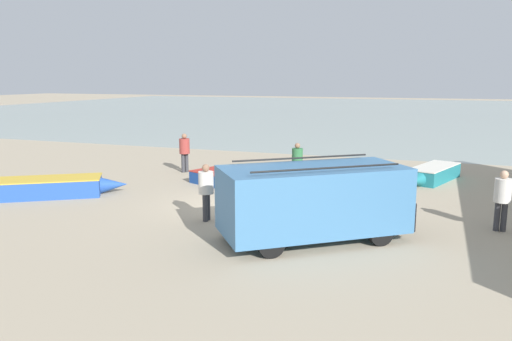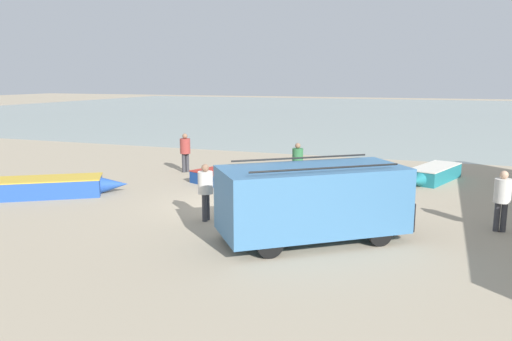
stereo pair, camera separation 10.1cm
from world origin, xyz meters
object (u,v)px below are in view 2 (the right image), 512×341
object	(u,v)px
fishing_rowboat_1	(43,187)
fishing_rowboat_2	(433,174)
fisherman_0	(185,149)
fisherman_3	(206,187)
fisherman_1	(298,159)
fisherman_2	(502,195)
parked_van	(313,199)
fishing_rowboat_0	(228,179)

from	to	relation	value
fishing_rowboat_1	fishing_rowboat_2	world-z (taller)	fishing_rowboat_1
fisherman_0	fisherman_3	xyz separation A→B (m)	(4.48, -7.00, -0.03)
fisherman_0	fisherman_3	bearing A→B (deg)	158.26
fishing_rowboat_1	fishing_rowboat_2	bearing A→B (deg)	-2.60
fishing_rowboat_2	fisherman_0	xyz separation A→B (m)	(-10.98, -1.82, 0.78)
fisherman_1	fisherman_2	xyz separation A→B (m)	(7.29, -4.40, 0.04)
fisherman_0	fisherman_2	size ratio (longest dim) A/B	1.02
fishing_rowboat_2	fisherman_2	xyz separation A→B (m)	(1.95, -6.89, 0.75)
parked_van	fisherman_1	size ratio (longest dim) A/B	3.08
fishing_rowboat_0	fisherman_2	xyz separation A→B (m)	(9.87, -3.07, 0.80)
fisherman_0	fisherman_1	bearing A→B (deg)	-151.08
parked_van	fishing_rowboat_1	world-z (taller)	parked_van
fisherman_0	fisherman_1	xyz separation A→B (m)	(5.64, -0.66, -0.07)
parked_van	fisherman_2	bearing A→B (deg)	-9.26
fisherman_0	fisherman_1	world-z (taller)	fisherman_0
fisherman_2	fisherman_3	world-z (taller)	fisherman_2
fisherman_0	parked_van	bearing A→B (deg)	171.95
fishing_rowboat_2	fisherman_3	xyz separation A→B (m)	(-6.50, -8.82, 0.75)
parked_van	fishing_rowboat_0	world-z (taller)	parked_van
fisherman_2	fisherman_3	xyz separation A→B (m)	(-8.45, -1.94, -0.00)
fisherman_0	fisherman_3	world-z (taller)	fisherman_0
parked_van	fisherman_2	world-z (taller)	parked_van
fishing_rowboat_1	fisherman_0	bearing A→B (deg)	33.63
fishing_rowboat_0	fisherman_0	distance (m)	3.74
fishing_rowboat_0	fisherman_3	distance (m)	5.27
fishing_rowboat_1	fisherman_3	size ratio (longest dim) A/B	2.94
parked_van	fisherman_2	size ratio (longest dim) A/B	2.96
fishing_rowboat_2	parked_van	bearing A→B (deg)	2.55
fisherman_1	parked_van	bearing A→B (deg)	31.27
fishing_rowboat_0	fishing_rowboat_2	distance (m)	8.79
fisherman_0	fisherman_1	distance (m)	5.68
fishing_rowboat_0	fishing_rowboat_1	world-z (taller)	fishing_rowboat_1
fishing_rowboat_0	fisherman_2	world-z (taller)	fisherman_2
fishing_rowboat_0	fishing_rowboat_1	xyz separation A→B (m)	(-5.74, -4.19, 0.08)
fishing_rowboat_2	fisherman_2	world-z (taller)	fisherman_2
parked_van	fisherman_0	xyz separation A→B (m)	(-8.04, 7.68, -0.04)
fisherman_2	fishing_rowboat_2	bearing A→B (deg)	14.00
fisherman_2	fisherman_3	size ratio (longest dim) A/B	1.00
parked_van	fisherman_3	size ratio (longest dim) A/B	2.96
fisherman_2	fisherman_0	bearing A→B (deg)	66.80
fisherman_0	fishing_rowboat_2	bearing A→B (deg)	-134.93
fisherman_1	fishing_rowboat_1	bearing A→B (deg)	-44.04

